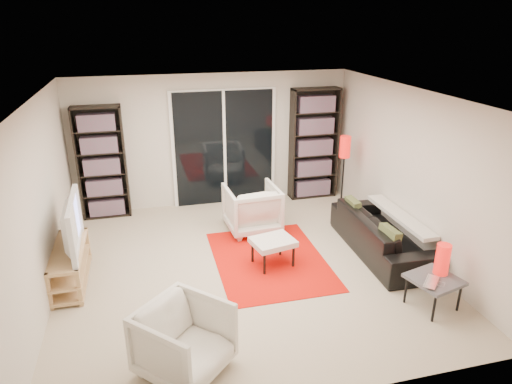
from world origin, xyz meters
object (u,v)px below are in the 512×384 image
tv_stand (70,265)px  armchair_front (184,340)px  floor_lamp (344,155)px  side_table (434,281)px  bookshelf_right (314,144)px  ottoman (273,243)px  sofa (382,234)px  armchair_back (252,208)px  bookshelf_left (102,163)px

tv_stand → armchair_front: size_ratio=1.58×
floor_lamp → side_table: bearing=-92.9°
bookshelf_right → armchair_front: (-2.92, -4.16, -0.69)m
ottoman → floor_lamp: 2.44m
armchair_front → sofa: bearing=-14.6°
ottoman → side_table: (1.59, -1.44, 0.01)m
bookshelf_right → ottoman: 2.89m
tv_stand → armchair_back: armchair_back is taller
tv_stand → side_table: 4.62m
bookshelf_left → tv_stand: bearing=-99.5°
bookshelf_left → ottoman: bearing=-45.2°
tv_stand → armchair_front: armchair_front is taller
ottoman → side_table: size_ratio=1.00×
sofa → armchair_front: 3.56m
armchair_back → floor_lamp: (1.76, 0.38, 0.68)m
bookshelf_left → side_table: bearing=-44.0°
sofa → bookshelf_right: bearing=6.1°
bookshelf_left → ottoman: size_ratio=2.97×
bookshelf_left → sofa: (4.04, -2.41, -0.67)m
armchair_front → ottoman: bearing=7.4°
bookshelf_right → side_table: 3.88m
tv_stand → sofa: size_ratio=0.61×
bookshelf_left → floor_lamp: (4.10, -0.82, 0.09)m
side_table → sofa: bearing=86.6°
bookshelf_left → bookshelf_right: bearing=-0.0°
bookshelf_left → armchair_back: size_ratio=2.31×
tv_stand → armchair_back: 2.88m
bookshelf_left → tv_stand: bookshelf_left is taller
armchair_front → ottoman: armchair_front is taller
bookshelf_right → floor_lamp: (0.25, -0.82, 0.01)m
armchair_back → ottoman: armchair_back is taller
sofa → floor_lamp: (0.06, 1.59, 0.76)m
bookshelf_right → sofa: bookshelf_right is taller
armchair_front → floor_lamp: 4.65m
tv_stand → ottoman: (2.72, -0.21, 0.08)m
floor_lamp → ottoman: bearing=-138.3°
bookshelf_left → floor_lamp: 4.18m
sofa → floor_lamp: bearing=-0.7°
side_table → armchair_back: bearing=121.6°
tv_stand → side_table: tv_stand is taller
armchair_front → ottoman: size_ratio=1.21×
bookshelf_right → side_table: size_ratio=3.18×
bookshelf_left → bookshelf_right: bookshelf_right is taller
armchair_front → side_table: 3.04m
armchair_back → floor_lamp: floor_lamp is taller
ottoman → floor_lamp: size_ratio=0.47×
sofa → side_table: 1.41m
bookshelf_right → armchair_back: size_ratio=2.49×
tv_stand → ottoman: size_ratio=1.91×
sofa → armchair_front: bearing=121.1°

